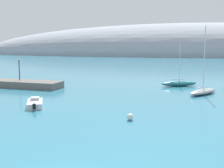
{
  "coord_description": "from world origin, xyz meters",
  "views": [
    {
      "loc": [
        5.75,
        -16.32,
        8.35
      ],
      "look_at": [
        -1.47,
        25.32,
        2.42
      ],
      "focal_mm": 48.86,
      "sensor_mm": 36.0,
      "label": 1
    }
  ],
  "objects": [
    {
      "name": "sailboat_teal_outer_mooring",
      "position": [
        8.49,
        41.57,
        0.53
      ],
      "size": [
        7.08,
        4.08,
        7.82
      ],
      "rotation": [
        0.0,
        0.0,
        0.37
      ],
      "color": "#1E6B70",
      "rests_on": "water"
    },
    {
      "name": "mooring_buoy_white",
      "position": [
        2.25,
        15.19,
        0.36
      ],
      "size": [
        0.72,
        0.72,
        0.72
      ],
      "primitive_type": "sphere",
      "color": "silver",
      "rests_on": "water"
    },
    {
      "name": "motorboat_white_foreground",
      "position": [
        -10.64,
        19.95,
        0.4
      ],
      "size": [
        3.37,
        4.95,
        1.12
      ],
      "rotation": [
        0.0,
        0.0,
        1.95
      ],
      "color": "white",
      "rests_on": "water"
    },
    {
      "name": "harbor_lamp_post",
      "position": [
        -20.74,
        36.01,
        3.74
      ],
      "size": [
        0.36,
        0.36,
        4.1
      ],
      "color": "black",
      "rests_on": "breakwater_rocks"
    },
    {
      "name": "distant_ridge",
      "position": [
        29.29,
        182.01,
        0.0
      ],
      "size": [
        295.54,
        77.06,
        39.49
      ],
      "primitive_type": "ellipsoid",
      "color": "#999EA8",
      "rests_on": "ground"
    },
    {
      "name": "sailboat_grey_end_of_line",
      "position": [
        11.85,
        33.16,
        0.52
      ],
      "size": [
        5.68,
        6.72,
        10.76
      ],
      "rotation": [
        0.0,
        0.0,
        0.93
      ],
      "color": "gray",
      "rests_on": "water"
    },
    {
      "name": "breakwater_rocks",
      "position": [
        -21.77,
        35.72,
        0.6
      ],
      "size": [
        19.02,
        6.99,
        1.2
      ],
      "primitive_type": "cube",
      "rotation": [
        0.0,
        0.0,
        -0.15
      ],
      "color": "#66605B",
      "rests_on": "ground"
    }
  ]
}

